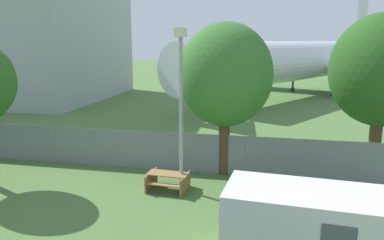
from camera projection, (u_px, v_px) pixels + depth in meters
The scene contains 7 objects.
perimeter_fence at pixel (194, 153), 18.36m from camera, with size 56.07×0.07×1.98m.
airplane at pixel (309, 60), 44.53m from camera, with size 32.57×39.95×12.92m.
portable_cabin at pixel (308, 230), 10.56m from camera, with size 4.83×2.62×2.31m.
picnic_bench_near_cabin at pixel (168, 179), 16.28m from camera, with size 1.87×1.52×0.76m.
tree_near_hangar at pixel (382, 71), 17.62m from camera, with size 4.87×4.87×7.72m.
tree_far_right at pixel (225, 75), 17.40m from camera, with size 4.41×4.41×7.27m.
light_mast at pixel (181, 93), 15.48m from camera, with size 0.44×0.44×6.90m.
Camera 1 is at (3.51, -5.95, 6.38)m, focal length 35.00 mm.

